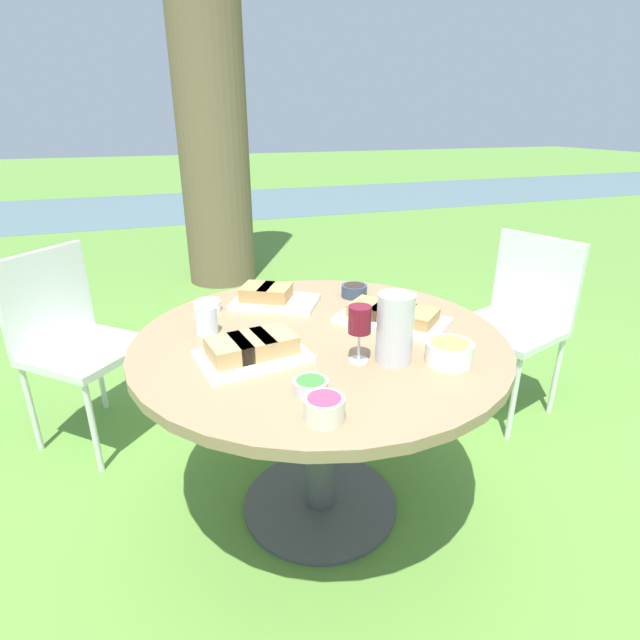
# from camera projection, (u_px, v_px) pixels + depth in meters

# --- Properties ---
(ground_plane) EXTENTS (40.00, 40.00, 0.00)m
(ground_plane) POSITION_uv_depth(u_px,v_px,m) (320.00, 504.00, 1.97)
(ground_plane) COLOR #5B8C38
(river_strip) EXTENTS (40.00, 3.26, 0.01)m
(river_strip) POSITION_uv_depth(u_px,v_px,m) (173.00, 207.00, 8.46)
(river_strip) COLOR slate
(river_strip) RESTS_ON ground_plane
(dining_table) EXTENTS (1.26, 1.26, 0.73)m
(dining_table) POSITION_uv_depth(u_px,v_px,m) (320.00, 368.00, 1.74)
(dining_table) COLOR #4C4C51
(dining_table) RESTS_ON ground_plane
(chair_near_left) EXTENTS (0.53, 0.55, 0.89)m
(chair_near_left) POSITION_uv_depth(u_px,v_px,m) (518.00, 312.00, 2.47)
(chair_near_left) COLOR silver
(chair_near_left) RESTS_ON ground_plane
(chair_near_right) EXTENTS (0.61, 0.61, 0.89)m
(chair_near_right) POSITION_uv_depth(u_px,v_px,m) (72.00, 333.00, 2.23)
(chair_near_right) COLOR silver
(chair_near_right) RESTS_ON ground_plane
(water_pitcher) EXTENTS (0.12, 0.11, 0.21)m
(water_pitcher) POSITION_uv_depth(u_px,v_px,m) (395.00, 328.00, 1.49)
(water_pitcher) COLOR silver
(water_pitcher) RESTS_ON dining_table
(wine_glass) EXTENTS (0.07, 0.07, 0.18)m
(wine_glass) POSITION_uv_depth(u_px,v_px,m) (360.00, 322.00, 1.48)
(wine_glass) COLOR silver
(wine_glass) RESTS_ON dining_table
(platter_bread_main) EXTENTS (0.39, 0.35, 0.07)m
(platter_bread_main) POSITION_uv_depth(u_px,v_px,m) (270.00, 297.00, 1.98)
(platter_bread_main) COLOR white
(platter_bread_main) RESTS_ON dining_table
(platter_charcuterie) EXTENTS (0.42, 0.43, 0.06)m
(platter_charcuterie) POSITION_uv_depth(u_px,v_px,m) (392.00, 316.00, 1.80)
(platter_charcuterie) COLOR white
(platter_charcuterie) RESTS_ON dining_table
(platter_sandwich_side) EXTENTS (0.35, 0.26, 0.08)m
(platter_sandwich_side) POSITION_uv_depth(u_px,v_px,m) (252.00, 349.00, 1.52)
(platter_sandwich_side) COLOR white
(platter_sandwich_side) RESTS_ON dining_table
(bowl_fries) EXTENTS (0.14, 0.14, 0.07)m
(bowl_fries) POSITION_uv_depth(u_px,v_px,m) (449.00, 351.00, 1.50)
(bowl_fries) COLOR white
(bowl_fries) RESTS_ON dining_table
(bowl_salad) EXTENTS (0.10, 0.10, 0.04)m
(bowl_salad) POSITION_uv_depth(u_px,v_px,m) (311.00, 386.00, 1.34)
(bowl_salad) COLOR silver
(bowl_salad) RESTS_ON dining_table
(bowl_olives) EXTENTS (0.11, 0.11, 0.05)m
(bowl_olives) POSITION_uv_depth(u_px,v_px,m) (354.00, 290.00, 2.06)
(bowl_olives) COLOR #334256
(bowl_olives) RESTS_ON dining_table
(bowl_dip_red) EXTENTS (0.10, 0.10, 0.06)m
(bowl_dip_red) POSITION_uv_depth(u_px,v_px,m) (324.00, 407.00, 1.22)
(bowl_dip_red) COLOR beige
(bowl_dip_red) RESTS_ON dining_table
(bowl_dip_cream) EXTENTS (0.10, 0.10, 0.04)m
(bowl_dip_cream) POSITION_uv_depth(u_px,v_px,m) (207.00, 305.00, 1.91)
(bowl_dip_cream) COLOR white
(bowl_dip_cream) RESTS_ON dining_table
(cup_water_near) EXTENTS (0.08, 0.08, 0.10)m
(cup_water_near) POSITION_uv_depth(u_px,v_px,m) (206.00, 320.00, 1.71)
(cup_water_near) COLOR silver
(cup_water_near) RESTS_ON dining_table
(handbag) EXTENTS (0.30, 0.14, 0.37)m
(handbag) POSITION_uv_depth(u_px,v_px,m) (337.00, 345.00, 3.05)
(handbag) COLOR brown
(handbag) RESTS_ON ground_plane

